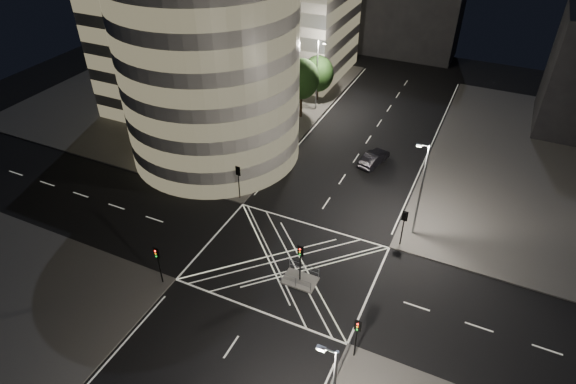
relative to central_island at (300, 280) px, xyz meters
The scene contains 22 objects.
ground 2.50m from the central_island, 143.13° to the left, with size 120.00×120.00×0.00m, color black.
sidewalk_far_left 42.11m from the central_island, 137.41° to the left, with size 42.00×42.00×0.15m, color #555350.
central_island is the anchor object (origin of this frame).
office_tower_curved 32.93m from the central_island, 138.33° to the left, with size 30.00×29.00×27.20m.
office_block_rear 50.90m from the central_island, 118.89° to the left, with size 24.00×16.00×22.00m, color gray.
building_far_end 60.46m from the central_island, 95.76° to the left, with size 18.00×8.00×18.00m, color black.
tree_a 17.05m from the central_island, 139.97° to the left, with size 4.41×4.41×7.38m.
tree_b 21.21m from the central_island, 127.15° to the left, with size 4.00×4.00×6.86m.
tree_c 26.09m from the central_island, 119.05° to the left, with size 4.41×4.41×6.72m.
tree_d 31.62m from the central_island, 113.68° to the left, with size 4.78×4.78×8.31m.
tree_e 36.93m from the central_island, 109.92° to the left, with size 4.57×4.57×6.68m.
traffic_signal_fl 13.91m from the central_island, 142.46° to the left, with size 0.55×0.22×4.00m.
traffic_signal_nl 12.36m from the central_island, 153.86° to the right, with size 0.55×0.22×4.00m.
traffic_signal_fr 11.10m from the central_island, 50.67° to the left, with size 0.55×0.22×4.00m.
traffic_signal_nr 9.08m from the central_island, 37.93° to the right, with size 0.55×0.22×4.00m.
traffic_signal_island 2.84m from the central_island, ahead, with size 0.55×0.22×4.00m.
street_lamp_left_near 18.52m from the central_island, 130.27° to the left, with size 1.25×0.25×10.00m.
street_lamp_left_far 33.95m from the central_island, 109.95° to the left, with size 1.25×0.25×10.00m.
street_lamp_right_far 13.98m from the central_island, 54.70° to the left, with size 1.25×0.25×10.00m.
railing_island_south 1.10m from the central_island, 90.00° to the right, with size 2.80×0.06×1.10m, color slate.
railing_island_north 1.10m from the central_island, 90.00° to the left, with size 2.80×0.06×1.10m, color slate.
sedan 21.13m from the central_island, 89.23° to the left, with size 1.72×4.93×1.62m, color black.
Camera 1 is at (13.59, -28.75, 31.38)m, focal length 30.00 mm.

